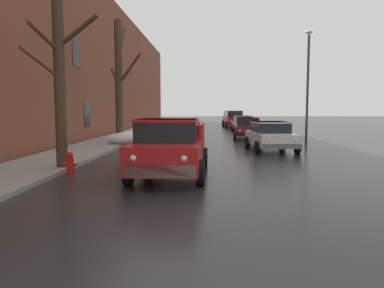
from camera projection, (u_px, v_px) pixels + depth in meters
The scene contains 15 objects.
left_sidewalk_slab at pixel (102, 144), 21.43m from camera, with size 2.78×80.00×0.13m, color gray.
brick_townhouse_facade at pixel (66, 49), 21.00m from camera, with size 0.63×80.00×10.71m.
snow_bank_near_corner_left at pixel (134, 139), 20.86m from camera, with size 3.06×1.46×0.82m.
snow_bank_along_left_kerb at pixel (271, 129), 31.41m from camera, with size 1.96×1.20×0.80m.
snow_bank_mid_block_left at pixel (140, 134), 24.56m from camera, with size 1.90×1.29×0.85m.
bare_tree_second_along_sidewalk at pixel (60, 77), 12.32m from camera, with size 2.23×1.39×5.94m.
bare_tree_mid_block at pixel (119, 81), 20.66m from camera, with size 2.06×3.15×6.79m.
pickup_truck_red_approaching_near_lane at pixel (170, 147), 11.47m from camera, with size 2.25×5.10×1.76m.
sedan_white_parked_kerbside_close at pixel (271, 135), 18.46m from camera, with size 2.25×4.20×1.42m.
sedan_maroon_parked_kerbside_mid at pixel (248, 128), 25.94m from camera, with size 2.14×4.09×1.42m.
sedan_silver_parked_far_down_block at pixel (243, 123), 33.64m from camera, with size 2.00×4.01×1.42m.
suv_red_queued_behind_truck at pixel (233, 118), 41.23m from camera, with size 2.27×4.94×1.82m.
sedan_black_at_far_intersection at pixel (230, 119), 48.76m from camera, with size 2.05×4.01×1.42m.
fire_hydrant at pixel (70, 163), 11.88m from camera, with size 0.42×0.22×0.71m.
street_lamp_post at pixel (308, 82), 21.42m from camera, with size 0.44×0.24×6.41m.
Camera 1 is at (-0.52, -3.11, 2.05)m, focal length 35.53 mm.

